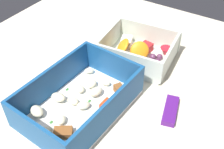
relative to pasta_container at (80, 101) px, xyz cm
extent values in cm
cube|color=beige|center=(-7.56, 1.60, -3.15)|extent=(80.00, 80.00, 2.00)
cube|color=white|center=(0.03, 0.09, -1.85)|extent=(22.73, 15.85, 0.60)
cube|color=#19518C|center=(-10.58, 0.76, 1.57)|extent=(1.51, 14.51, 6.23)
cube|color=#19518C|center=(10.63, -0.58, 1.57)|extent=(1.51, 14.51, 6.23)
cube|color=#19518C|center=(0.46, 7.02, 1.57)|extent=(20.65, 1.90, 6.23)
cube|color=#19518C|center=(-0.41, -6.85, 1.57)|extent=(20.65, 1.90, 6.23)
ellipsoid|color=beige|center=(5.86, -5.38, -0.50)|extent=(2.96, 3.52, 1.50)
ellipsoid|color=beige|center=(-5.62, -1.24, -0.67)|extent=(2.58, 1.86, 1.25)
ellipsoid|color=beige|center=(0.08, 0.83, -0.66)|extent=(3.08, 2.99, 1.27)
ellipsoid|color=beige|center=(1.04, -4.40, -0.52)|extent=(2.37, 3.15, 1.47)
ellipsoid|color=beige|center=(-7.65, 0.88, -0.83)|extent=(1.67, 2.20, 1.02)
ellipsoid|color=beige|center=(0.16, -1.55, -0.71)|extent=(1.76, 2.45, 1.20)
ellipsoid|color=beige|center=(-3.21, -2.57, -0.69)|extent=(2.60, 2.96, 1.23)
ellipsoid|color=beige|center=(8.51, -0.97, -0.62)|extent=(3.20, 2.83, 1.33)
ellipsoid|color=beige|center=(4.90, -0.46, -0.77)|extent=(2.70, 2.49, 1.11)
ellipsoid|color=beige|center=(-4.12, 0.85, -0.54)|extent=(3.29, 2.65, 1.45)
ellipsoid|color=beige|center=(-8.79, -4.24, -0.83)|extent=(2.35, 2.51, 1.03)
cube|color=brown|center=(6.83, 1.98, -0.88)|extent=(3.42, 3.74, 1.34)
cube|color=red|center=(-2.65, 4.37, -0.98)|extent=(2.60, 1.93, 1.14)
cube|color=brown|center=(-6.95, 4.87, -0.74)|extent=(3.19, 3.81, 1.61)
cube|color=#387A33|center=(5.91, -2.05, -1.45)|extent=(0.60, 0.40, 0.20)
cube|color=#387A33|center=(-2.24, -5.01, -1.45)|extent=(0.60, 0.40, 0.20)
cube|color=#387A33|center=(-2.03, 0.73, -1.45)|extent=(0.60, 0.40, 0.20)
cube|color=#387A33|center=(-6.22, -1.36, -1.45)|extent=(0.60, 0.40, 0.20)
cube|color=silver|center=(-19.53, 2.00, -1.85)|extent=(14.61, 16.78, 0.60)
cube|color=silver|center=(-25.73, 1.36, 1.17)|extent=(2.20, 15.49, 5.44)
cube|color=silver|center=(-13.32, 2.65, 1.17)|extent=(2.20, 15.49, 5.44)
cube|color=silver|center=(-20.30, 9.42, 1.17)|extent=(11.87, 1.82, 5.44)
cube|color=silver|center=(-18.76, -5.41, 1.17)|extent=(11.87, 1.82, 5.44)
ellipsoid|color=orange|center=(-18.34, -1.51, 0.75)|extent=(5.73, 5.54, 4.40)
ellipsoid|color=orange|center=(-19.18, 2.49, 0.73)|extent=(5.44, 5.56, 4.35)
cube|color=red|center=(-22.43, 2.40, -0.56)|extent=(3.59, 2.88, 1.98)
cube|color=#F4EACC|center=(-22.29, -2.67, -0.53)|extent=(4.06, 3.54, 2.04)
sphere|color=#562D4C|center=(-19.31, 7.00, -0.74)|extent=(1.61, 1.61, 1.61)
sphere|color=#562D4C|center=(-20.47, 5.36, -0.75)|extent=(1.60, 1.60, 1.60)
sphere|color=#562D4C|center=(-21.44, 6.59, -0.82)|extent=(1.45, 1.45, 1.45)
sphere|color=#562D4C|center=(-17.93, 5.50, -0.83)|extent=(1.43, 1.43, 1.43)
cone|color=red|center=(-23.55, 7.13, -0.47)|extent=(2.70, 2.70, 2.16)
sphere|color=navy|center=(-14.81, 5.70, -1.09)|extent=(0.92, 0.92, 0.92)
sphere|color=navy|center=(-16.44, 7.51, -0.98)|extent=(1.14, 1.14, 1.14)
sphere|color=navy|center=(-16.55, 5.31, -1.09)|extent=(0.93, 0.93, 0.93)
sphere|color=navy|center=(-17.50, 7.93, -1.02)|extent=(1.06, 1.06, 1.06)
sphere|color=navy|center=(-15.56, 6.64, -1.01)|extent=(1.07, 1.07, 1.07)
cube|color=#51197A|center=(-8.27, 15.01, -1.55)|extent=(7.38, 4.08, 1.20)
camera|label=1|loc=(26.62, 23.97, 37.48)|focal=43.87mm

